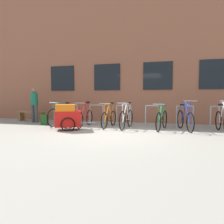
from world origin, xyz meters
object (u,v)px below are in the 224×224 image
Objects in this scene: bicycle_white at (126,118)px; backpack at (45,120)px; bicycle_blue at (185,119)px; bicycle_green at (162,119)px; bicycle_silver at (223,121)px; bike_trailer at (67,117)px; person_by_bench at (34,103)px; wooden_bench at (32,114)px; bicycle_orange at (109,118)px; bicycle_red at (85,117)px; bicycle_teal at (62,116)px.

bicycle_white reaches higher than backpack.
bicycle_blue is at bearing -11.21° from backpack.
bicycle_green is at bearing -174.65° from bicycle_blue.
bicycle_blue is 0.99× the size of bicycle_silver.
person_by_bench is (-2.53, 1.59, 0.45)m from bike_trailer.
bicycle_green is 1.09× the size of wooden_bench.
bicycle_blue is 1.18× the size of bike_trailer.
bicycle_blue is 2.86m from bicycle_orange.
bike_trailer is at bearing -153.32° from bicycle_white.
bicycle_silver is 1.02× the size of bicycle_red.
bicycle_orange is at bearing 178.53° from bicycle_silver.
bicycle_green is at bearing -11.96° from backpack.
backpack is at bearing -179.81° from bicycle_silver.
bicycle_red is at bearing 179.44° from bicycle_green.
bicycle_white is 4.58m from person_by_bench.
bicycle_silver reaches higher than bicycle_teal.
bicycle_silver is at bearing -1.13° from bicycle_teal.
backpack is (-4.90, -0.00, -0.16)m from bicycle_green.
bicycle_silver is (1.21, -0.06, 0.00)m from bicycle_blue.
bicycle_blue is (4.95, -0.07, -0.01)m from bicycle_teal.
backpack is (-2.85, -0.13, -0.15)m from bicycle_orange.
bicycle_orange is at bearing 5.32° from bicycle_red.
bicycle_silver reaches higher than bicycle_blue.
bicycle_green is 0.96× the size of bicycle_silver.
bicycle_red is at bearing -5.77° from bicycle_teal.
bicycle_blue is 0.98× the size of bicycle_white.
person_by_bench is at bearing -42.25° from wooden_bench.
bicycle_teal is 1.83m from person_by_bench.
bike_trailer is 0.95× the size of wooden_bench.
bicycle_blue is at bearing 14.49° from bike_trailer.
bicycle_green is 6.44m from wooden_bench.
bicycle_green is 0.97× the size of bicycle_blue.
bicycle_green is 5.89m from person_by_bench.
bicycle_orange is at bearing 41.52° from bike_trailer.
person_by_bench is (-1.69, 0.46, 0.53)m from bicycle_teal.
person_by_bench is (0.51, -0.47, 0.58)m from wooden_bench.
bicycle_silver is at bearing -7.16° from wooden_bench.
person_by_bench reaches higher than wooden_bench.
bicycle_white is at bearing 179.60° from bicycle_green.
person_by_bench reaches higher than bicycle_teal.
wooden_bench is 0.91m from person_by_bench.
bicycle_orange is at bearing -9.45° from backpack.
bicycle_green is 2.02m from bicycle_silver.
bicycle_red is 1.05m from bike_trailer.
bicycle_teal is 1.07× the size of bicycle_orange.
bicycle_blue reaches higher than bicycle_white.
person_by_bench is (-7.85, 0.58, 0.54)m from bicycle_silver.
bicycle_silver is (6.16, -0.12, -0.01)m from bicycle_teal.
bicycle_silver is 4.07m from bicycle_orange.
bicycle_silver is 8.43m from wooden_bench.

